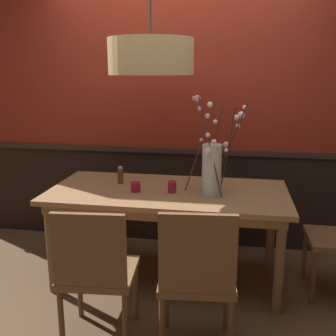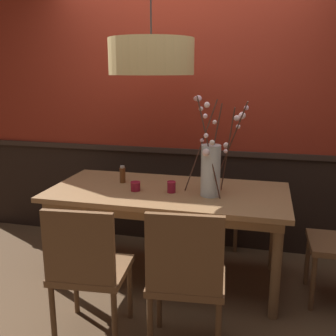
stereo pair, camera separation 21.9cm
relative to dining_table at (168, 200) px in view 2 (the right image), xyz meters
name	(u,v)px [view 2 (the right image)]	position (x,y,z in m)	size (l,w,h in m)	color
ground_plane	(168,277)	(0.00, 0.00, -0.69)	(24.00, 24.00, 0.00)	brown
back_wall	(188,104)	(0.00, 0.79, 0.70)	(4.70, 0.14, 2.79)	black
dining_table	(168,200)	(0.00, 0.00, 0.00)	(1.89, 0.90, 0.77)	#997047
chair_near_side_left	(87,266)	(-0.30, -0.88, -0.17)	(0.49, 0.47, 0.92)	brown
chair_far_side_right	(219,190)	(0.31, 0.86, -0.15)	(0.45, 0.40, 0.94)	brown
chair_near_side_right	(186,275)	(0.32, -0.87, -0.16)	(0.49, 0.43, 0.95)	brown
vase_with_blossoms	(211,167)	(0.35, -0.05, 0.30)	(0.47, 0.47, 0.75)	silver
candle_holder_nearer_center	(171,187)	(0.04, -0.06, 0.13)	(0.07, 0.07, 0.09)	maroon
candle_holder_nearer_edge	(135,186)	(-0.24, -0.09, 0.12)	(0.08, 0.08, 0.07)	maroon
condiment_bottle	(123,175)	(-0.42, 0.11, 0.15)	(0.05, 0.05, 0.15)	brown
pendant_lamp	(151,57)	(-0.13, 0.00, 1.11)	(0.64, 0.64, 1.12)	tan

